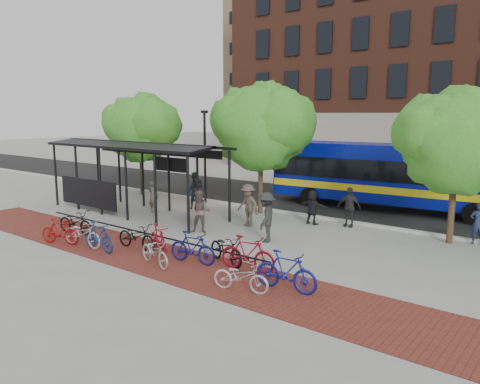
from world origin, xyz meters
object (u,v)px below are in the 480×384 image
Objects in this scene: pedestrian_5 at (312,207)px; pedestrian_9 at (266,217)px; tree_b at (263,124)px; lamp_post_left at (205,154)px; bike_6 at (155,252)px; pedestrian_0 at (198,194)px; bike_4 at (137,236)px; pedestrian_2 at (194,190)px; bus_shelter at (133,153)px; bike_0 at (75,222)px; bike_10 at (241,276)px; bike_1 at (60,231)px; bike_11 at (286,271)px; bus at (393,173)px; pedestrian_4 at (349,207)px; bike_5 at (158,239)px; bike_9 at (248,253)px; bike_7 at (193,248)px; bike_8 at (226,249)px; bike_2 at (82,233)px; tree_a at (142,125)px; pedestrian_1 at (153,196)px; pedestrian_3 at (248,205)px; tree_c at (460,138)px; pedestrian_8 at (200,212)px; pedestrian_7 at (478,223)px.

pedestrian_5 is 3.73m from pedestrian_9.
tree_b is 6.37m from pedestrian_9.
lamp_post_left is 2.91× the size of bike_6.
pedestrian_0 is 6.20m from pedestrian_5.
pedestrian_2 is at bearing 24.81° from bike_4.
bus_shelter is 5.56× the size of bike_0.
pedestrian_9 reaches higher than bike_10.
bike_1 is 9.52m from bike_11.
bus reaches higher than pedestrian_0.
pedestrian_4 is at bearing 139.63° from pedestrian_9.
bike_5 reaches higher than bike_4.
bike_9 is at bearing -92.18° from bike_0.
bike_9 reaches higher than bike_7.
lamp_post_left is at bearing 176.16° from pedestrian_4.
bike_8 is (0.89, 0.68, -0.04)m from bike_7.
bike_10 is at bearing -101.70° from bike_4.
tree_a is at bearing 31.93° from bike_2.
bike_5 is 1.00× the size of pedestrian_1.
pedestrian_3 reaches higher than pedestrian_5.
lamp_post_left is at bearing 33.29° from bike_10.
bike_4 is (-4.81, -12.86, -1.46)m from bus.
bike_0 is 3.82m from bike_4.
bus is at bearing -102.02° from pedestrian_5.
pedestrian_2 reaches higher than pedestrian_5.
bus_shelter is at bearing 2.96° from bike_1.
tree_c reaches higher than bike_11.
pedestrian_8 reaches higher than bike_8.
bike_0 is at bearing 85.27° from bike_9.
bike_1 is (-11.84, -9.41, -3.55)m from tree_c.
bike_1 is at bearing 107.28° from pedestrian_1.
tree_c is at bearing -1.10° from lamp_post_left.
bike_1 is (6.16, -9.41, -3.74)m from tree_a.
lamp_post_left is (1.13, 4.08, -0.25)m from bus_shelter.
pedestrian_0 is 0.86× the size of pedestrian_2.
pedestrian_2 reaches higher than bike_5.
tree_c is 15.57m from bike_0.
tree_b reaches higher than bike_9.
bus is 7.80× the size of pedestrian_7.
bike_11 is at bearing -96.83° from bike_0.
pedestrian_5 is at bearing -161.09° from pedestrian_4.
bike_9 is 0.99× the size of bike_11.
bike_6 is 0.93× the size of bike_9.
tree_c is 3.62× the size of pedestrian_7.
pedestrian_8 is at bearing 50.39° from bike_9.
tree_c is 6.69m from bus.
pedestrian_9 is (8.42, -0.45, -2.02)m from bus_shelter.
bike_10 is at bearing -76.48° from bike_6.
bike_9 is (3.72, 0.41, 0.06)m from bike_5.
bike_5 is at bearing -117.34° from pedestrian_4.
pedestrian_8 is (0.25, -4.85, -3.55)m from tree_b.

